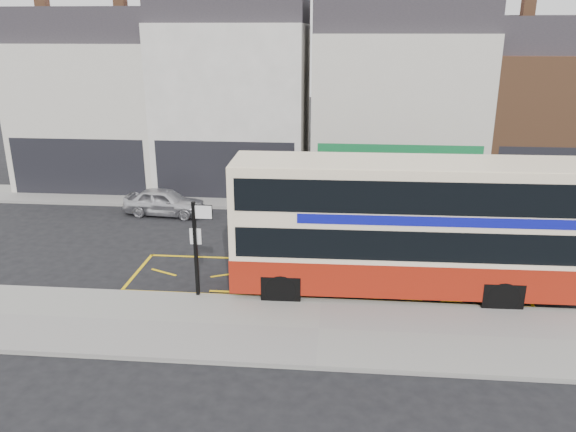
# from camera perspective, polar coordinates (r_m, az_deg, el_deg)

# --- Properties ---
(ground) EXTENTS (120.00, 120.00, 0.00)m
(ground) POSITION_cam_1_polar(r_m,az_deg,el_deg) (19.34, 3.42, -8.33)
(ground) COLOR black
(ground) RESTS_ON ground
(pavement) EXTENTS (40.00, 4.00, 0.15)m
(pavement) POSITION_cam_1_polar(r_m,az_deg,el_deg) (17.28, 3.15, -11.54)
(pavement) COLOR gray
(pavement) RESTS_ON ground
(kerb) EXTENTS (40.00, 0.15, 0.15)m
(kerb) POSITION_cam_1_polar(r_m,az_deg,el_deg) (18.97, 3.38, -8.64)
(kerb) COLOR gray
(kerb) RESTS_ON ground
(far_pavement) EXTENTS (50.00, 3.00, 0.15)m
(far_pavement) POSITION_cam_1_polar(r_m,az_deg,el_deg) (29.55, 4.17, 1.42)
(far_pavement) COLOR gray
(far_pavement) RESTS_ON ground
(road_markings) EXTENTS (14.00, 3.40, 0.01)m
(road_markings) POSITION_cam_1_polar(r_m,az_deg,el_deg) (20.78, 3.57, -6.34)
(road_markings) COLOR yellow
(road_markings) RESTS_ON ground
(terrace_far_left) EXTENTS (8.00, 8.01, 10.80)m
(terrace_far_left) POSITION_cam_1_polar(r_m,az_deg,el_deg) (35.35, -18.38, 11.22)
(terrace_far_left) COLOR beige
(terrace_far_left) RESTS_ON ground
(terrace_left) EXTENTS (8.00, 8.01, 11.80)m
(terrace_left) POSITION_cam_1_polar(r_m,az_deg,el_deg) (32.97, -5.29, 12.47)
(terrace_left) COLOR white
(terrace_left) RESTS_ON ground
(terrace_green_shop) EXTENTS (9.00, 8.01, 11.30)m
(terrace_green_shop) POSITION_cam_1_polar(r_m,az_deg,el_deg) (32.60, 10.83, 11.72)
(terrace_green_shop) COLOR beige
(terrace_green_shop) RESTS_ON ground
(terrace_right) EXTENTS (9.00, 8.01, 10.30)m
(terrace_right) POSITION_cam_1_polar(r_m,az_deg,el_deg) (34.68, 25.96, 9.78)
(terrace_right) COLOR brown
(terrace_right) RESTS_ON ground
(double_decker_bus) EXTENTS (11.68, 2.86, 4.65)m
(double_decker_bus) POSITION_cam_1_polar(r_m,az_deg,el_deg) (19.23, 12.00, -0.97)
(double_decker_bus) COLOR #FAE5BE
(double_decker_bus) RESTS_ON ground
(bus_stop_post) EXTENTS (0.81, 0.14, 3.28)m
(bus_stop_post) POSITION_cam_1_polar(r_m,az_deg,el_deg) (18.68, -9.21, -2.49)
(bus_stop_post) COLOR black
(bus_stop_post) RESTS_ON pavement
(car_silver) EXTENTS (4.05, 1.94, 1.34)m
(car_silver) POSITION_cam_1_polar(r_m,az_deg,el_deg) (28.17, -12.44, 1.42)
(car_silver) COLOR silver
(car_silver) RESTS_ON ground
(car_grey) EXTENTS (4.02, 1.57, 1.30)m
(car_grey) POSITION_cam_1_polar(r_m,az_deg,el_deg) (27.61, 6.81, 1.36)
(car_grey) COLOR #3F4147
(car_grey) RESTS_ON ground
(car_white) EXTENTS (5.07, 3.06, 1.38)m
(car_white) POSITION_cam_1_polar(r_m,az_deg,el_deg) (28.13, 19.60, 0.79)
(car_white) COLOR silver
(car_white) RESTS_ON ground
(street_tree_left) EXTENTS (2.96, 2.96, 6.39)m
(street_tree_left) POSITION_cam_1_polar(r_m,az_deg,el_deg) (33.09, -20.88, 9.72)
(street_tree_left) COLOR black
(street_tree_left) RESTS_ON ground
(street_tree_right) EXTENTS (2.52, 2.52, 5.44)m
(street_tree_right) POSITION_cam_1_polar(r_m,az_deg,el_deg) (31.10, 20.51, 8.04)
(street_tree_right) COLOR black
(street_tree_right) RESTS_ON ground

